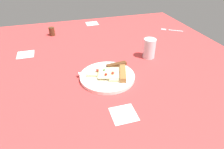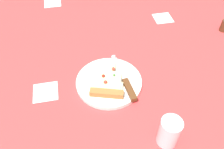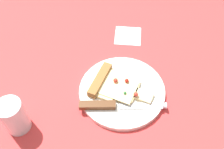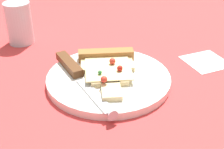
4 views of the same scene
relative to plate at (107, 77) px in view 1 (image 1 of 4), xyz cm
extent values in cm
cube|color=#D13838|center=(8.12, 3.34, -2.28)|extent=(159.56, 159.56, 3.00)
cube|color=white|center=(-23.86, 0.46, -0.88)|extent=(9.00, 9.00, 0.20)
cube|color=white|center=(35.25, 37.69, -0.88)|extent=(9.00, 9.00, 0.20)
cube|color=white|center=(75.97, -8.34, -0.88)|extent=(9.00, 9.00, 0.20)
cylinder|color=white|center=(0.00, 0.00, 0.00)|extent=(24.94, 24.94, 1.57)
cube|color=beige|center=(-1.22, -3.81, 1.28)|extent=(12.30, 9.06, 1.00)
cube|color=beige|center=(0.46, 1.43, 1.28)|extent=(8.56, 7.52, 1.00)
cube|color=beige|center=(1.98, 6.19, 1.28)|extent=(5.01, 6.05, 1.00)
cube|color=#F2E099|center=(-0.30, -0.95, 1.93)|extent=(11.81, 12.32, 0.30)
cube|color=#9E6633|center=(-2.13, -6.67, 1.88)|extent=(12.22, 6.13, 2.20)
sphere|color=red|center=(-1.71, -2.08, 2.73)|extent=(1.30, 1.30, 1.30)
sphere|color=red|center=(2.51, 3.92, 2.72)|extent=(1.28, 1.28, 1.28)
sphere|color=#2D7A38|center=(2.17, 0.88, 2.49)|extent=(0.82, 0.82, 0.82)
sphere|color=#B21E14|center=(-1.94, 1.15, 2.66)|extent=(1.15, 1.15, 1.15)
cube|color=silver|center=(5.05, 5.56, 0.93)|extent=(3.25, 12.14, 0.30)
cone|color=silver|center=(4.42, 11.53, 0.93)|extent=(2.20, 2.20, 2.00)
cube|color=#593319|center=(6.32, -6.37, 1.58)|extent=(3.24, 10.18, 1.60)
cylinder|color=silver|center=(13.14, -26.73, 4.44)|extent=(6.41, 6.41, 10.44)
cylinder|color=#4C2D19|center=(59.88, 22.20, 1.98)|extent=(3.70, 3.70, 5.53)
cube|color=silver|center=(43.37, -62.45, -0.38)|extent=(6.56, 8.98, 0.80)
cube|color=silver|center=(48.11, -55.39, -0.38)|extent=(4.00, 4.33, 0.80)
camera|label=1|loc=(-70.85, 18.70, 49.51)|focal=31.12mm
camera|label=2|loc=(-10.43, -57.65, 67.11)|focal=37.60mm
camera|label=3|loc=(42.25, 0.94, 63.26)|focal=41.71mm
camera|label=4|loc=(20.14, 49.59, 32.68)|focal=49.69mm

